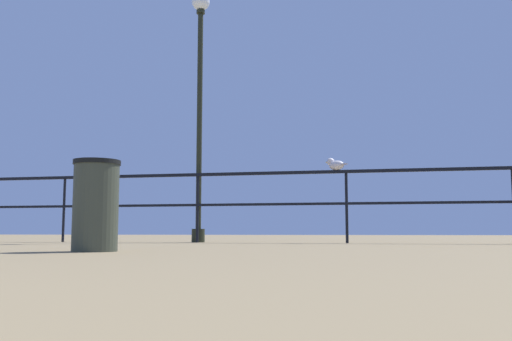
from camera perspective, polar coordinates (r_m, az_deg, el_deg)
name	(u,v)px	position (r m, az deg, el deg)	size (l,w,h in m)	color
pier_railing	(198,191)	(9.13, -5.97, -2.08)	(19.17, 0.05, 1.12)	black
lamppost_center	(200,83)	(9.62, -5.75, 8.90)	(0.31, 0.31, 4.37)	black
seagull_on_rail	(335,164)	(8.76, 8.11, 0.61)	(0.37, 0.30, 0.20)	silver
trash_bin	(96,205)	(5.19, -16.04, -3.44)	(0.42, 0.42, 0.81)	#383D2F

